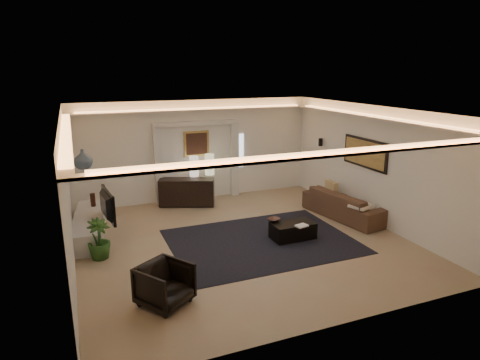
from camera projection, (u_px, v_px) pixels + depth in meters
name	position (u px, v px, depth m)	size (l,w,h in m)	color
floor	(242.00, 241.00, 9.38)	(7.00, 7.00, 0.00)	tan
ceiling	(242.00, 111.00, 8.64)	(7.00, 7.00, 0.00)	white
wall_back	(196.00, 150.00, 12.15)	(7.00, 7.00, 0.00)	white
wall_front	(336.00, 237.00, 5.87)	(7.00, 7.00, 0.00)	white
wall_left	(68.00, 197.00, 7.74)	(7.00, 7.00, 0.00)	white
wall_right	(373.00, 165.00, 10.28)	(7.00, 7.00, 0.00)	white
cove_soffit	(242.00, 124.00, 8.71)	(7.00, 7.00, 0.04)	silver
daylight_slit	(240.00, 151.00, 12.64)	(0.25, 0.03, 1.00)	white
area_rug	(262.00, 241.00, 9.35)	(4.00, 3.00, 0.01)	black
pilaster_left	(158.00, 166.00, 11.73)	(0.22, 0.20, 2.20)	silver
pilaster_right	(234.00, 160.00, 12.56)	(0.22, 0.20, 2.20)	silver
alcove_header	(197.00, 123.00, 11.85)	(2.52, 0.20, 0.12)	silver
painting_frame	(196.00, 144.00, 12.07)	(0.74, 0.04, 0.74)	tan
painting_canvas	(197.00, 144.00, 12.04)	(0.62, 0.02, 0.62)	#4C2D1E
art_panel_frame	(365.00, 153.00, 10.47)	(0.04, 1.64, 0.74)	black
art_panel_gold	(364.00, 153.00, 10.46)	(0.02, 1.50, 0.62)	tan
wall_sconce	(321.00, 142.00, 12.15)	(0.12, 0.12, 0.22)	black
wall_niche	(69.00, 169.00, 8.97)	(0.10, 0.55, 0.04)	silver
console	(187.00, 192.00, 11.70)	(1.52, 0.47, 0.76)	black
lamp_left	(194.00, 165.00, 11.84)	(0.26, 0.26, 0.58)	beige
lamp_right	(210.00, 164.00, 12.01)	(0.27, 0.27, 0.60)	beige
media_ledge	(89.00, 226.00, 9.65)	(0.64, 2.58, 0.48)	silver
tv	(103.00, 206.00, 9.26)	(0.15, 1.18, 0.68)	black
figurine	(93.00, 199.00, 10.24)	(0.12, 0.12, 0.33)	#331A11
ginger_jar	(83.00, 159.00, 8.90)	(0.40, 0.40, 0.42)	#3A4950
plant	(99.00, 239.00, 8.42)	(0.47, 0.47, 0.83)	#254C18
sofa	(345.00, 204.00, 10.82)	(0.92, 2.36, 0.69)	#361A12
throw_blanket	(361.00, 206.00, 10.06)	(0.53, 0.44, 0.06)	white
throw_pillow	(331.00, 189.00, 11.46)	(0.13, 0.44, 0.44)	tan
coffee_table	(293.00, 230.00, 9.45)	(0.97, 0.53, 0.36)	black
bowl	(274.00, 219.00, 9.49)	(0.28, 0.28, 0.07)	#4B3026
magazine	(302.00, 225.00, 9.18)	(0.27, 0.19, 0.03)	white
armchair	(165.00, 285.00, 6.78)	(0.75, 0.77, 0.70)	black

